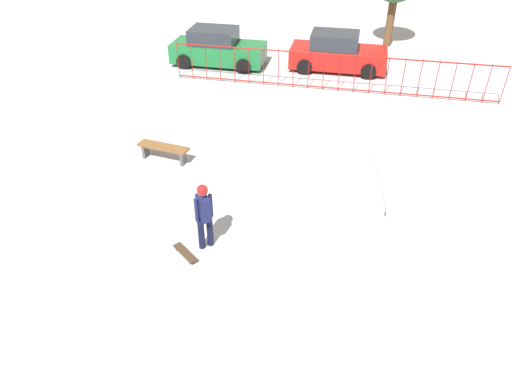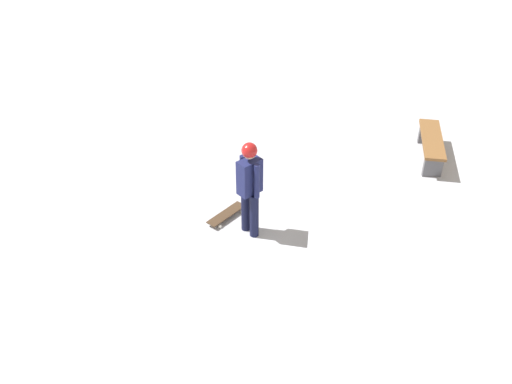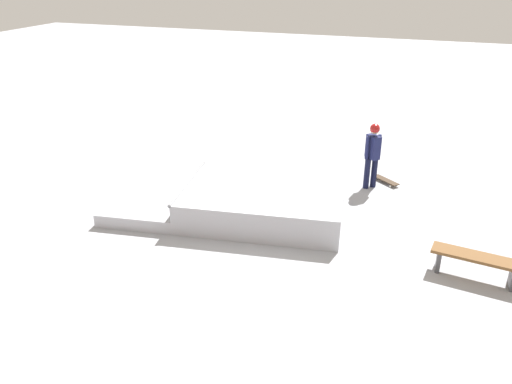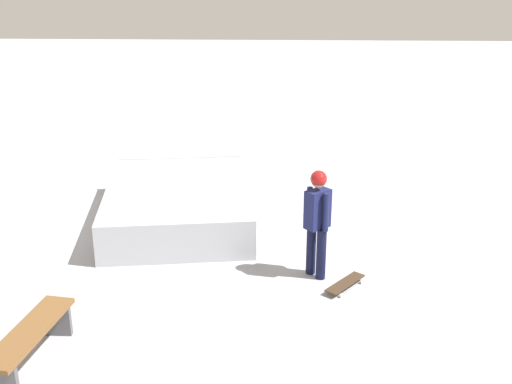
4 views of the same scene
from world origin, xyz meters
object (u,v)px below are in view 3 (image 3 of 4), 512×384
object	(u,v)px
skate_ramp	(244,202)
skateboard	(386,180)
skater	(373,151)
park_bench	(476,261)

from	to	relation	value
skate_ramp	skateboard	bearing A→B (deg)	-142.73
skater	skate_ramp	bearing A→B (deg)	92.84
skate_ramp	skater	size ratio (longest dim) A/B	3.31
skateboard	park_bench	size ratio (longest dim) A/B	0.46
skate_ramp	skater	world-z (taller)	skater
skateboard	park_bench	xyz separation A→B (m)	(-2.06, 3.98, 0.28)
skater	park_bench	bearing A→B (deg)	172.58
skate_ramp	park_bench	distance (m)	5.11
skate_ramp	skateboard	size ratio (longest dim) A/B	7.63
skate_ramp	park_bench	world-z (taller)	skate_ramp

